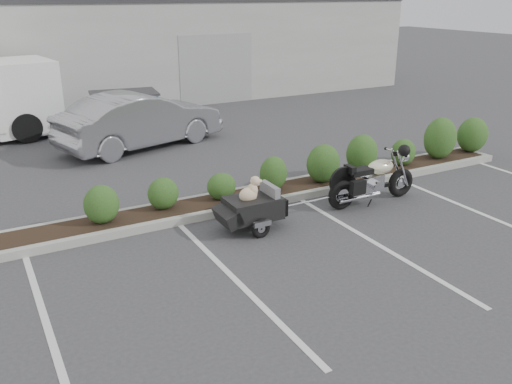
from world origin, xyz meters
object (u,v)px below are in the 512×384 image
motorcycle (373,180)px  sedan (141,120)px  dumpster (125,113)px  pet_trailer (252,207)px

motorcycle → sedan: sedan is taller
motorcycle → dumpster: 8.56m
motorcycle → sedan: size_ratio=0.47×
pet_trailer → dumpster: (-0.03, 8.06, 0.21)m
sedan → dumpster: 1.66m
pet_trailer → sedan: bearing=91.0°
pet_trailer → motorcycle: bearing=-0.0°
pet_trailer → dumpster: 8.06m
sedan → dumpster: size_ratio=2.20×
pet_trailer → dumpster: bearing=90.6°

